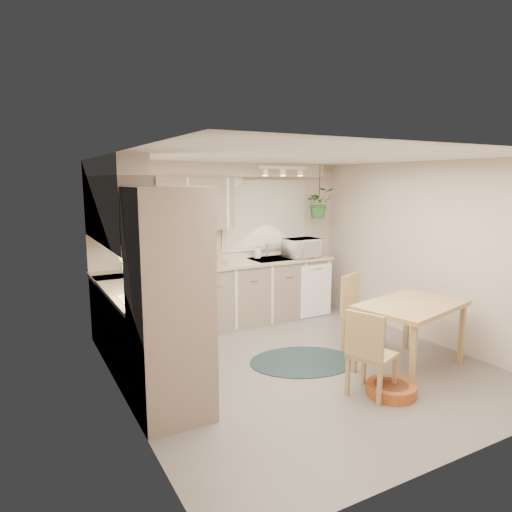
# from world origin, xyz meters

# --- Properties ---
(floor) EXTENTS (4.20, 4.20, 0.00)m
(floor) POSITION_xyz_m (0.00, 0.00, 0.00)
(floor) COLOR slate
(floor) RESTS_ON ground
(ceiling) EXTENTS (4.20, 4.20, 0.00)m
(ceiling) POSITION_xyz_m (0.00, 0.00, 2.40)
(ceiling) COLOR silver
(ceiling) RESTS_ON wall_back
(wall_back) EXTENTS (4.00, 0.04, 2.40)m
(wall_back) POSITION_xyz_m (0.00, 2.10, 1.20)
(wall_back) COLOR beige
(wall_back) RESTS_ON floor
(wall_front) EXTENTS (4.00, 0.04, 2.40)m
(wall_front) POSITION_xyz_m (0.00, -2.10, 1.20)
(wall_front) COLOR beige
(wall_front) RESTS_ON floor
(wall_left) EXTENTS (0.04, 4.20, 2.40)m
(wall_left) POSITION_xyz_m (-2.00, 0.00, 1.20)
(wall_left) COLOR beige
(wall_left) RESTS_ON floor
(wall_right) EXTENTS (0.04, 4.20, 2.40)m
(wall_right) POSITION_xyz_m (2.00, 0.00, 1.20)
(wall_right) COLOR beige
(wall_right) RESTS_ON floor
(base_cab_left) EXTENTS (0.60, 1.85, 0.90)m
(base_cab_left) POSITION_xyz_m (-1.70, 0.88, 0.45)
(base_cab_left) COLOR gray
(base_cab_left) RESTS_ON floor
(base_cab_back) EXTENTS (3.60, 0.60, 0.90)m
(base_cab_back) POSITION_xyz_m (-0.20, 1.80, 0.45)
(base_cab_back) COLOR gray
(base_cab_back) RESTS_ON floor
(counter_left) EXTENTS (0.64, 1.89, 0.04)m
(counter_left) POSITION_xyz_m (-1.69, 0.88, 0.92)
(counter_left) COLOR tan
(counter_left) RESTS_ON base_cab_left
(counter_back) EXTENTS (3.64, 0.64, 0.04)m
(counter_back) POSITION_xyz_m (-0.20, 1.79, 0.92)
(counter_back) COLOR tan
(counter_back) RESTS_ON base_cab_back
(oven_stack) EXTENTS (0.65, 0.65, 2.10)m
(oven_stack) POSITION_xyz_m (-1.68, -0.38, 1.05)
(oven_stack) COLOR gray
(oven_stack) RESTS_ON floor
(wall_oven_face) EXTENTS (0.02, 0.56, 0.58)m
(wall_oven_face) POSITION_xyz_m (-1.35, -0.38, 1.05)
(wall_oven_face) COLOR white
(wall_oven_face) RESTS_ON oven_stack
(upper_cab_left) EXTENTS (0.35, 2.00, 0.75)m
(upper_cab_left) POSITION_xyz_m (-1.82, 1.00, 1.83)
(upper_cab_left) COLOR gray
(upper_cab_left) RESTS_ON wall_left
(upper_cab_back) EXTENTS (2.00, 0.35, 0.75)m
(upper_cab_back) POSITION_xyz_m (-1.00, 1.93, 1.83)
(upper_cab_back) COLOR gray
(upper_cab_back) RESTS_ON wall_back
(soffit_left) EXTENTS (0.30, 2.00, 0.20)m
(soffit_left) POSITION_xyz_m (-1.85, 1.00, 2.30)
(soffit_left) COLOR beige
(soffit_left) RESTS_ON wall_left
(soffit_back) EXTENTS (3.60, 0.30, 0.20)m
(soffit_back) POSITION_xyz_m (-0.20, 1.95, 2.30)
(soffit_back) COLOR beige
(soffit_back) RESTS_ON wall_back
(cooktop) EXTENTS (0.52, 0.58, 0.02)m
(cooktop) POSITION_xyz_m (-1.68, 0.30, 0.94)
(cooktop) COLOR white
(cooktop) RESTS_ON counter_left
(range_hood) EXTENTS (0.40, 0.60, 0.14)m
(range_hood) POSITION_xyz_m (-1.70, 0.30, 1.40)
(range_hood) COLOR white
(range_hood) RESTS_ON upper_cab_left
(window_blinds) EXTENTS (1.40, 0.02, 1.00)m
(window_blinds) POSITION_xyz_m (0.70, 2.07, 1.60)
(window_blinds) COLOR silver
(window_blinds) RESTS_ON wall_back
(window_frame) EXTENTS (1.50, 0.02, 1.10)m
(window_frame) POSITION_xyz_m (0.70, 2.08, 1.60)
(window_frame) COLOR beige
(window_frame) RESTS_ON wall_back
(sink) EXTENTS (0.70, 0.48, 0.10)m
(sink) POSITION_xyz_m (0.70, 1.80, 0.90)
(sink) COLOR #9A9CA1
(sink) RESTS_ON counter_back
(dishwasher_front) EXTENTS (0.58, 0.02, 0.83)m
(dishwasher_front) POSITION_xyz_m (1.30, 1.49, 0.42)
(dishwasher_front) COLOR white
(dishwasher_front) RESTS_ON base_cab_back
(track_light_bar) EXTENTS (0.80, 0.04, 0.04)m
(track_light_bar) POSITION_xyz_m (0.70, 1.55, 2.33)
(track_light_bar) COLOR white
(track_light_bar) RESTS_ON ceiling
(wall_clock) EXTENTS (0.30, 0.03, 0.30)m
(wall_clock) POSITION_xyz_m (0.15, 2.07, 2.18)
(wall_clock) COLOR #DFAC4E
(wall_clock) RESTS_ON wall_back
(dining_table) EXTENTS (1.40, 1.09, 0.78)m
(dining_table) POSITION_xyz_m (1.06, -0.65, 0.39)
(dining_table) COLOR tan
(dining_table) RESTS_ON floor
(chair_left) EXTENTS (0.54, 0.54, 0.90)m
(chair_left) POSITION_xyz_m (0.22, -0.94, 0.45)
(chair_left) COLOR tan
(chair_left) RESTS_ON floor
(chair_back) EXTENTS (0.59, 0.59, 0.97)m
(chair_back) POSITION_xyz_m (0.97, 0.02, 0.48)
(chair_back) COLOR tan
(chair_back) RESTS_ON floor
(braided_rug) EXTENTS (1.51, 1.31, 0.01)m
(braided_rug) POSITION_xyz_m (0.09, 0.08, 0.01)
(braided_rug) COLOR black
(braided_rug) RESTS_ON floor
(pet_bed) EXTENTS (0.65, 0.65, 0.11)m
(pet_bed) POSITION_xyz_m (0.39, -1.05, 0.06)
(pet_bed) COLOR #C55827
(pet_bed) RESTS_ON floor
(microwave) EXTENTS (0.56, 0.34, 0.37)m
(microwave) POSITION_xyz_m (1.16, 1.70, 1.12)
(microwave) COLOR white
(microwave) RESTS_ON counter_back
(soap_bottle) EXTENTS (0.12, 0.21, 0.09)m
(soap_bottle) POSITION_xyz_m (0.49, 1.95, 0.99)
(soap_bottle) COLOR white
(soap_bottle) RESTS_ON counter_back
(hanging_plant) EXTENTS (0.56, 0.59, 0.37)m
(hanging_plant) POSITION_xyz_m (1.48, 1.70, 1.74)
(hanging_plant) COLOR #2F6428
(hanging_plant) RESTS_ON ceiling
(coffee_maker) EXTENTS (0.22, 0.25, 0.31)m
(coffee_maker) POSITION_xyz_m (-1.17, 1.80, 1.10)
(coffee_maker) COLOR black
(coffee_maker) RESTS_ON counter_back
(toaster) EXTENTS (0.34, 0.24, 0.18)m
(toaster) POSITION_xyz_m (-0.70, 1.82, 1.03)
(toaster) COLOR #9A9CA1
(toaster) RESTS_ON counter_back
(knife_block) EXTENTS (0.11, 0.11, 0.21)m
(knife_block) POSITION_xyz_m (-0.21, 1.85, 1.04)
(knife_block) COLOR tan
(knife_block) RESTS_ON counter_back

